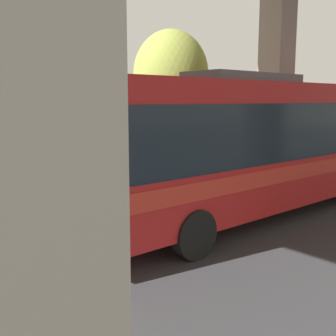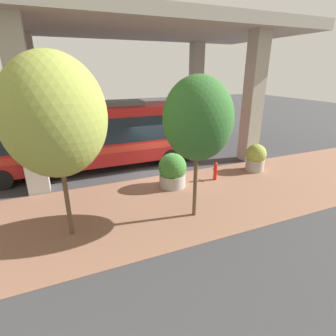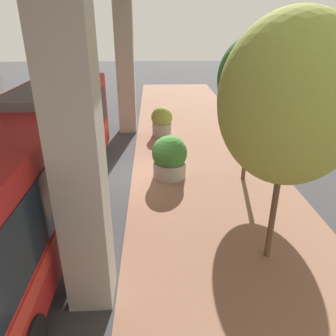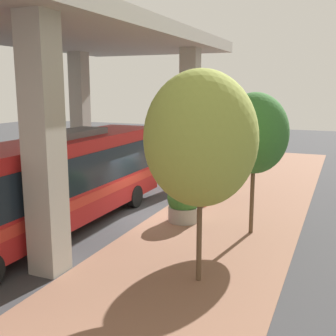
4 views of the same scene
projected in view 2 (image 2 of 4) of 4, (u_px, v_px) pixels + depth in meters
ground_plane at (162, 175)px, 14.06m from camera, size 80.00×80.00×0.00m
sidewalk_strip at (188, 199)px, 11.47m from camera, size 6.00×40.00×0.02m
overpass at (136, 39)px, 15.06m from camera, size 9.40×19.96×7.98m
bus at (93, 134)px, 14.37m from camera, size 2.70×12.76×3.73m
fire_hydrant at (215, 171)px, 13.34m from camera, size 0.39×0.19×0.95m
planter_front at (256, 158)px, 14.50m from camera, size 1.11×1.11×1.52m
planter_middle at (172, 171)px, 12.49m from camera, size 1.34×1.34×1.67m
street_tree_near at (55, 117)px, 7.63m from camera, size 3.04×3.04×5.86m
street_tree_far at (198, 119)px, 8.92m from camera, size 2.42×2.42×5.21m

